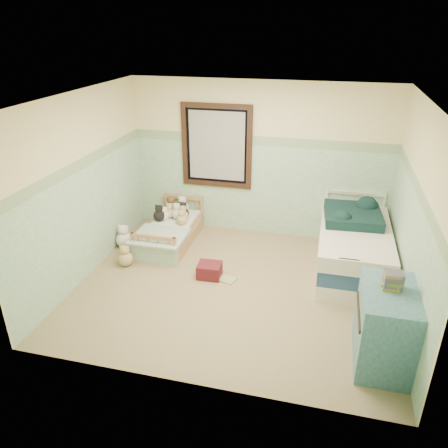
% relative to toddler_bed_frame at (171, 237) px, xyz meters
% --- Properties ---
extents(floor, '(4.20, 3.60, 0.02)m').
position_rel_toddler_bed_frame_xyz_m(floor, '(1.30, -1.05, -0.10)').
color(floor, '#977F55').
rests_on(floor, ground).
extents(ceiling, '(4.20, 3.60, 0.02)m').
position_rel_toddler_bed_frame_xyz_m(ceiling, '(1.30, -1.05, 2.42)').
color(ceiling, silver).
rests_on(ceiling, wall_back).
extents(wall_back, '(4.20, 0.04, 2.50)m').
position_rel_toddler_bed_frame_xyz_m(wall_back, '(1.30, 0.75, 1.16)').
color(wall_back, '#F1E89B').
rests_on(wall_back, floor).
extents(wall_front, '(4.20, 0.04, 2.50)m').
position_rel_toddler_bed_frame_xyz_m(wall_front, '(1.30, -2.85, 1.16)').
color(wall_front, '#F1E89B').
rests_on(wall_front, floor).
extents(wall_left, '(0.04, 3.60, 2.50)m').
position_rel_toddler_bed_frame_xyz_m(wall_left, '(-0.80, -1.05, 1.16)').
color(wall_left, '#F1E89B').
rests_on(wall_left, floor).
extents(wall_right, '(0.04, 3.60, 2.50)m').
position_rel_toddler_bed_frame_xyz_m(wall_right, '(3.40, -1.05, 1.16)').
color(wall_right, '#F1E89B').
rests_on(wall_right, floor).
extents(wainscot_mint, '(4.20, 0.01, 1.50)m').
position_rel_toddler_bed_frame_xyz_m(wainscot_mint, '(1.30, 0.74, 0.66)').
color(wainscot_mint, '#7CAF89').
rests_on(wainscot_mint, floor).
extents(border_strip, '(4.20, 0.01, 0.15)m').
position_rel_toddler_bed_frame_xyz_m(border_strip, '(1.30, 0.74, 1.48)').
color(border_strip, '#477D53').
rests_on(border_strip, wall_back).
extents(window_frame, '(1.16, 0.06, 1.36)m').
position_rel_toddler_bed_frame_xyz_m(window_frame, '(0.60, 0.71, 1.36)').
color(window_frame, black).
rests_on(window_frame, wall_back).
extents(window_blinds, '(0.92, 0.01, 1.12)m').
position_rel_toddler_bed_frame_xyz_m(window_blinds, '(0.60, 0.72, 1.36)').
color(window_blinds, '#B8B8B6').
rests_on(window_blinds, window_frame).
extents(toddler_bed_frame, '(0.72, 1.43, 0.18)m').
position_rel_toddler_bed_frame_xyz_m(toddler_bed_frame, '(0.00, 0.00, 0.00)').
color(toddler_bed_frame, '#A5714A').
rests_on(toddler_bed_frame, floor).
extents(toddler_mattress, '(0.66, 1.37, 0.12)m').
position_rel_toddler_bed_frame_xyz_m(toddler_mattress, '(0.00, 0.00, 0.15)').
color(toddler_mattress, white).
rests_on(toddler_mattress, toddler_bed_frame).
extents(patchwork_quilt, '(0.78, 0.72, 0.03)m').
position_rel_toddler_bed_frame_xyz_m(patchwork_quilt, '(0.00, -0.45, 0.23)').
color(patchwork_quilt, '#5E9ABB').
rests_on(patchwork_quilt, toddler_mattress).
extents(plush_bed_brown, '(0.19, 0.19, 0.19)m').
position_rel_toddler_bed_frame_xyz_m(plush_bed_brown, '(-0.15, 0.50, 0.31)').
color(plush_bed_brown, brown).
rests_on(plush_bed_brown, toddler_mattress).
extents(plush_bed_white, '(0.21, 0.21, 0.21)m').
position_rel_toddler_bed_frame_xyz_m(plush_bed_white, '(0.05, 0.50, 0.32)').
color(plush_bed_white, silver).
rests_on(plush_bed_white, toddler_mattress).
extents(plush_bed_tan, '(0.17, 0.17, 0.17)m').
position_rel_toddler_bed_frame_xyz_m(plush_bed_tan, '(-0.10, 0.28, 0.30)').
color(plush_bed_tan, tan).
rests_on(plush_bed_tan, toddler_mattress).
extents(plush_bed_dark, '(0.20, 0.20, 0.20)m').
position_rel_toddler_bed_frame_xyz_m(plush_bed_dark, '(0.13, 0.28, 0.31)').
color(plush_bed_dark, black).
rests_on(plush_bed_dark, toddler_mattress).
extents(plush_floor_cream, '(0.26, 0.26, 0.26)m').
position_rel_toddler_bed_frame_xyz_m(plush_floor_cream, '(-0.65, -0.34, 0.04)').
color(plush_floor_cream, white).
rests_on(plush_floor_cream, floor).
extents(plush_floor_tan, '(0.22, 0.22, 0.22)m').
position_rel_toddler_bed_frame_xyz_m(plush_floor_tan, '(-0.38, -0.88, 0.02)').
color(plush_floor_tan, tan).
rests_on(plush_floor_tan, floor).
extents(twin_bed_frame, '(0.93, 1.86, 0.22)m').
position_rel_toddler_bed_frame_xyz_m(twin_bed_frame, '(2.85, -0.19, 0.02)').
color(twin_bed_frame, white).
rests_on(twin_bed_frame, floor).
extents(twin_boxspring, '(0.93, 1.86, 0.22)m').
position_rel_toddler_bed_frame_xyz_m(twin_boxspring, '(2.85, -0.19, 0.24)').
color(twin_boxspring, navy).
rests_on(twin_boxspring, twin_bed_frame).
extents(twin_mattress, '(0.97, 1.89, 0.22)m').
position_rel_toddler_bed_frame_xyz_m(twin_mattress, '(2.85, -0.19, 0.46)').
color(twin_mattress, white).
rests_on(twin_mattress, twin_boxspring).
extents(teal_blanket, '(0.84, 0.89, 0.14)m').
position_rel_toddler_bed_frame_xyz_m(teal_blanket, '(2.80, 0.11, 0.64)').
color(teal_blanket, '#122A2D').
rests_on(teal_blanket, twin_mattress).
extents(dresser, '(0.54, 0.87, 0.87)m').
position_rel_toddler_bed_frame_xyz_m(dresser, '(3.12, -2.04, 0.34)').
color(dresser, '#325C6E').
rests_on(dresser, floor).
extents(book_stack, '(0.19, 0.16, 0.18)m').
position_rel_toddler_bed_frame_xyz_m(book_stack, '(3.12, -1.98, 0.87)').
color(book_stack, brown).
rests_on(book_stack, dresser).
extents(red_pillow, '(0.34, 0.30, 0.20)m').
position_rel_toddler_bed_frame_xyz_m(red_pillow, '(0.91, -0.88, 0.01)').
color(red_pillow, maroon).
rests_on(red_pillow, floor).
extents(floor_book, '(0.27, 0.24, 0.02)m').
position_rel_toddler_bed_frame_xyz_m(floor_book, '(1.17, -0.91, -0.08)').
color(floor_book, yellow).
rests_on(floor_book, floor).
extents(extra_plush_0, '(0.18, 0.18, 0.18)m').
position_rel_toddler_bed_frame_xyz_m(extra_plush_0, '(0.15, 0.22, 0.30)').
color(extra_plush_0, tan).
rests_on(extra_plush_0, toddler_mattress).
extents(extra_plush_1, '(0.17, 0.17, 0.17)m').
position_rel_toddler_bed_frame_xyz_m(extra_plush_1, '(0.18, 0.07, 0.30)').
color(extra_plush_1, tan).
rests_on(extra_plush_1, toddler_mattress).
extents(extra_plush_2, '(0.19, 0.19, 0.19)m').
position_rel_toddler_bed_frame_xyz_m(extra_plush_2, '(-0.22, 0.11, 0.31)').
color(extra_plush_2, black).
rests_on(extra_plush_2, toddler_mattress).
extents(extra_plush_3, '(0.16, 0.16, 0.16)m').
position_rel_toddler_bed_frame_xyz_m(extra_plush_3, '(-0.15, 0.17, 0.29)').
color(extra_plush_3, white).
rests_on(extra_plush_3, toddler_mattress).
extents(extra_plush_4, '(0.19, 0.19, 0.19)m').
position_rel_toddler_bed_frame_xyz_m(extra_plush_4, '(0.04, 0.26, 0.31)').
color(extra_plush_4, silver).
rests_on(extra_plush_4, toddler_mattress).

